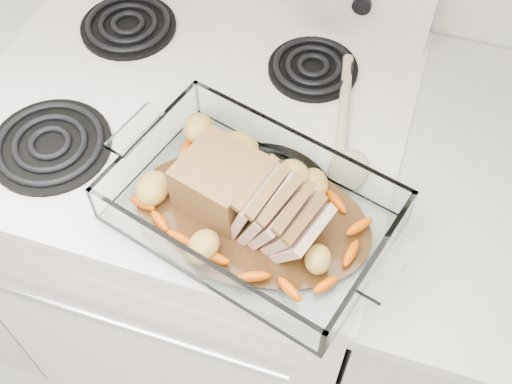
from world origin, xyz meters
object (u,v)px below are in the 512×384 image
(pork_roast, at_px, (238,197))
(electric_range, at_px, (205,235))
(baking_dish, at_px, (252,212))
(counter_right, at_px, (485,319))

(pork_roast, bearing_deg, electric_range, 151.63)
(baking_dish, height_order, pork_roast, pork_roast)
(counter_right, distance_m, baking_dish, 0.72)
(counter_right, relative_size, baking_dish, 2.25)
(electric_range, height_order, pork_roast, electric_range)
(counter_right, xyz_separation_m, baking_dish, (-0.48, -0.20, 0.50))
(electric_range, relative_size, counter_right, 1.20)
(electric_range, height_order, baking_dish, electric_range)
(baking_dish, bearing_deg, pork_roast, -164.37)
(electric_range, distance_m, baking_dish, 0.55)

